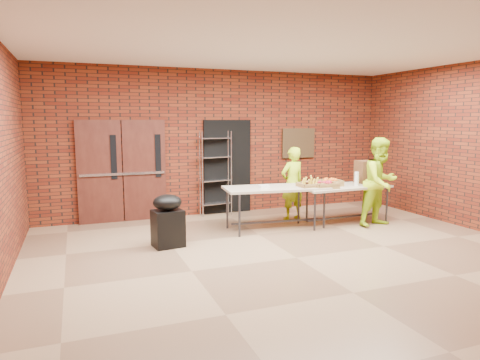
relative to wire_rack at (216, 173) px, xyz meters
name	(u,v)px	position (x,y,z in m)	size (l,w,h in m)	color
room	(298,154)	(0.22, -3.32, 0.67)	(8.08, 7.08, 3.28)	brown
double_doors	(123,171)	(-1.97, 0.12, 0.12)	(1.78, 0.12, 2.10)	#4A1F15
dark_doorway	(227,167)	(0.32, 0.14, 0.12)	(1.10, 0.06, 2.10)	black
bronze_plaque	(298,143)	(2.12, 0.13, 0.62)	(0.85, 0.04, 0.70)	#44341B
wire_rack	(216,173)	(0.00, 0.00, 0.00)	(0.68, 0.23, 1.86)	#B7B8BE
table_left	(276,190)	(0.72, -1.57, -0.18)	(2.07, 1.06, 0.82)	tan
table_right	(343,189)	(2.17, -1.69, -0.21)	(1.94, 0.89, 0.78)	tan
basket_bananas	(310,185)	(1.36, -1.77, -0.09)	(0.46, 0.36, 0.14)	olive
basket_oranges	(329,183)	(1.88, -1.61, -0.08)	(0.48, 0.37, 0.15)	olive
basket_apples	(325,185)	(1.63, -1.85, -0.09)	(0.46, 0.36, 0.14)	olive
muffin_tray	(309,184)	(1.38, -1.68, -0.07)	(0.36, 0.36, 0.09)	#195015
napkin_box	(264,187)	(0.44, -1.62, -0.08)	(0.18, 0.12, 0.06)	white
coffee_dispenser	(365,172)	(2.82, -1.52, 0.09)	(0.36, 0.32, 0.47)	brown
cup_stack_front	(357,179)	(2.41, -1.79, -0.02)	(0.09, 0.09, 0.26)	white
cup_stack_mid	(370,180)	(2.65, -1.90, -0.03)	(0.08, 0.08, 0.24)	white
cup_stack_back	(357,178)	(2.50, -1.67, -0.02)	(0.09, 0.09, 0.26)	white
covered_grill	(168,221)	(-1.49, -2.02, -0.49)	(0.53, 0.46, 0.88)	black
volunteer_woman	(292,183)	(1.38, -0.99, -0.16)	(0.56, 0.37, 1.54)	#AFDB18
volunteer_man	(381,182)	(2.74, -2.11, -0.05)	(0.85, 0.67, 1.76)	#AFDB18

